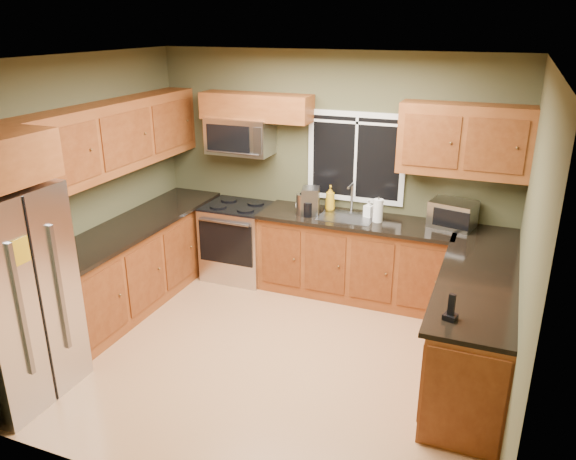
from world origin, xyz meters
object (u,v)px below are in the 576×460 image
Objects in this scene: soap_bottle_a at (330,198)px; soap_bottle_b at (369,208)px; toaster_oven at (453,214)px; soap_bottle_c at (301,203)px; microwave at (240,136)px; kettle at (303,203)px; refrigerator at (7,297)px; cordless_phone at (451,312)px; range at (238,241)px; coffee_maker at (310,202)px; paper_towel_roll at (378,210)px.

soap_bottle_b is at bearing -8.47° from soap_bottle_a.
toaster_oven reaches higher than soap_bottle_c.
microwave reaches higher than kettle.
refrigerator reaches higher than cordless_phone.
toaster_oven is at bearing 3.12° from range.
coffee_maker is at bearing 59.17° from refrigerator.
soap_bottle_c is at bearing 134.17° from cordless_phone.
refrigerator reaches higher than soap_bottle_a.
paper_towel_roll is 0.17m from soap_bottle_b.
soap_bottle_b is (2.26, 2.88, 0.14)m from refrigerator.
soap_bottle_a is at bearing 163.36° from paper_towel_roll.
microwave is 2.59× the size of soap_bottle_a.
toaster_oven is at bearing 1.46° from soap_bottle_b.
cordless_phone is at bearing -45.83° from soap_bottle_c.
refrigerator reaches higher than soap_bottle_b.
microwave is 3.72× the size of cordless_phone.
microwave is at bearing 76.66° from refrigerator.
soap_bottle_c is at bearing 177.22° from paper_towel_roll.
range is (0.69, 2.77, -0.43)m from refrigerator.
kettle is at bearing -4.36° from range.
soap_bottle_b is at bearing 14.19° from kettle.
soap_bottle_a is at bearing 171.53° from soap_bottle_b.
range is at bearing -170.63° from soap_bottle_a.
cordless_phone is (2.68, -2.03, -0.73)m from microwave.
paper_towel_roll is 0.62m from soap_bottle_a.
range is at bearing -176.62° from soap_bottle_c.
range is 3.20× the size of soap_bottle_a.
microwave reaches higher than range.
cordless_phone is (1.74, -1.85, -0.08)m from coffee_maker.
coffee_maker is 0.76m from paper_towel_roll.
microwave is 2.55m from toaster_oven.
range is 1.83× the size of toaster_oven.
coffee_maker is 1.53× the size of soap_bottle_b.
coffee_maker is 0.17m from soap_bottle_c.
microwave is at bearing 175.54° from paper_towel_roll.
coffee_maker is (1.63, 2.73, 0.18)m from refrigerator.
range is at bearing -89.98° from microwave.
soap_bottle_b is 2.29m from cordless_phone.
kettle is (-1.60, -0.20, -0.00)m from toaster_oven.
microwave is 4.34× the size of soap_bottle_c.
coffee_maker is at bearing -166.45° from soap_bottle_b.
coffee_maker is 2.54m from cordless_phone.
soap_bottle_b is at bearing 4.07° from range.
toaster_oven is 1.61m from kettle.
soap_bottle_c is at bearing -156.03° from soap_bottle_a.
microwave is 2.74× the size of paper_towel_roll.
toaster_oven is 1.54m from coffee_maker.
range is at bearing -179.88° from paper_towel_roll.
toaster_oven is 0.78m from paper_towel_roll.
soap_bottle_b reaches higher than range.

